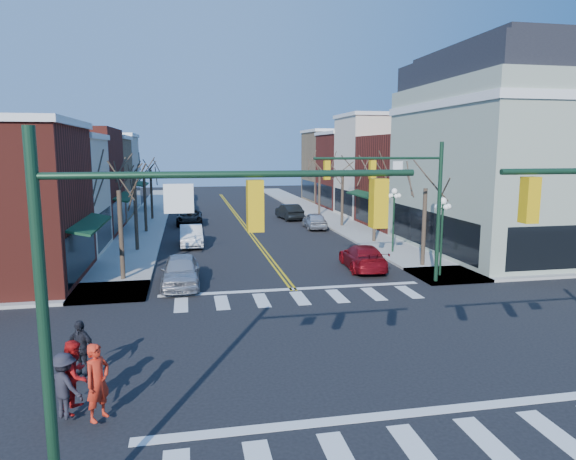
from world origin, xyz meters
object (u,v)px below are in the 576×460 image
pedestrian_red_a (98,382)px  car_right_far (289,212)px  car_left_mid (191,236)px  car_right_near (363,257)px  lamppost_corner (442,223)px  victorian_corner (517,152)px  car_left_near (181,271)px  car_left_far (190,217)px  lamppost_midblock (394,209)px  pedestrian_red_b (75,375)px  car_right_mid (315,220)px  pedestrian_dark_b (65,385)px  pedestrian_dark_a (81,348)px

pedestrian_red_a → car_right_far: bearing=19.3°
car_left_mid → car_right_near: size_ratio=0.91×
car_right_near → lamppost_corner: bearing=146.0°
lamppost_corner → pedestrian_red_a: bearing=-142.0°
victorian_corner → car_left_near: (-21.92, -5.07, -5.87)m
lamppost_corner → car_right_far: lamppost_corner is taller
pedestrian_red_a → car_left_far: bearing=33.6°
lamppost_corner → car_left_mid: 17.79m
victorian_corner → car_right_far: size_ratio=3.08×
car_left_near → pedestrian_red_a: pedestrian_red_a is taller
victorian_corner → lamppost_midblock: size_ratio=3.29×
victorian_corner → pedestrian_red_b: size_ratio=7.60×
lamppost_corner → car_right_mid: bearing=97.6°
car_left_mid → pedestrian_red_a: (-2.50, -24.04, 0.40)m
pedestrian_dark_b → lamppost_midblock: bearing=-94.2°
car_right_near → car_right_mid: bearing=-88.9°
pedestrian_red_b → pedestrian_dark_a: size_ratio=1.10×
pedestrian_dark_b → car_right_near: bearing=-94.1°
pedestrian_dark_a → pedestrian_dark_b: bearing=-56.7°
car_right_near → pedestrian_red_b: bearing=53.0°
car_left_mid → pedestrian_dark_a: size_ratio=2.60×
victorian_corner → pedestrian_dark_b: victorian_corner is taller
pedestrian_red_b → pedestrian_dark_b: (-0.19, -0.36, -0.09)m
car_right_far → car_left_near: bearing=59.8°
car_right_mid → car_right_far: size_ratio=0.91×
lamppost_midblock → pedestrian_red_a: 24.29m
car_right_far → car_left_mid: bearing=45.8°
pedestrian_dark_a → pedestrian_dark_b: (0.09, -2.48, -0.01)m
car_right_near → car_right_far: 21.65m
car_left_far → pedestrian_red_b: 34.24m
pedestrian_red_b → lamppost_midblock: bearing=-30.3°
car_left_mid → pedestrian_red_b: pedestrian_red_b is taller
car_left_mid → pedestrian_dark_b: pedestrian_dark_b is taller
car_left_near → car_right_near: bearing=10.9°
car_right_near → car_right_far: bearing=-85.1°
car_right_near → car_right_mid: car_right_mid is taller
car_right_far → car_right_mid: bearing=92.4°
car_right_far → pedestrian_dark_a: 36.18m
pedestrian_dark_a → victorian_corner: bearing=63.0°
lamppost_midblock → car_left_mid: 14.27m
car_right_near → pedestrian_dark_b: (-12.93, -14.59, 0.29)m
car_right_near → car_right_far: (0.00, 21.65, 0.05)m
car_left_far → car_right_near: 22.08m
car_left_near → lamppost_midblock: bearing=23.2°
lamppost_midblock → car_right_far: (-3.40, 17.88, -2.20)m
car_right_far → pedestrian_red_a: pedestrian_red_a is taller
lamppost_corner → car_left_far: size_ratio=0.88×
car_left_mid → lamppost_corner: bearing=-43.3°
car_right_mid → pedestrian_dark_b: bearing=68.4°
car_right_mid → car_left_far: bearing=-19.6°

